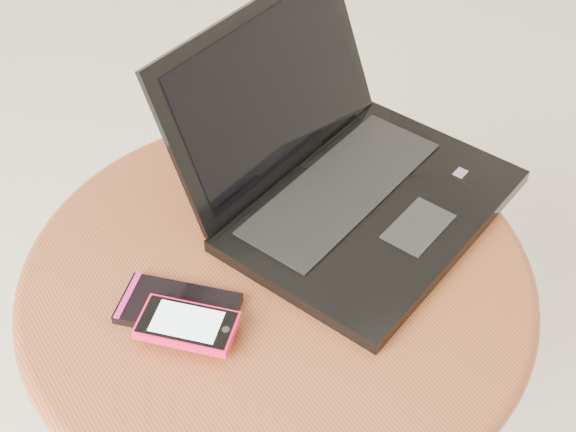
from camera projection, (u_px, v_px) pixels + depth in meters
table at (278, 325)px, 0.99m from camera, size 0.59×0.59×0.47m
laptop at (343, 175)px, 0.98m from camera, size 0.42×0.41×0.21m
phone_black at (178, 308)px, 0.87m from camera, size 0.13×0.14×0.01m
phone_pink at (187, 325)px, 0.84m from camera, size 0.11×0.11×0.01m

